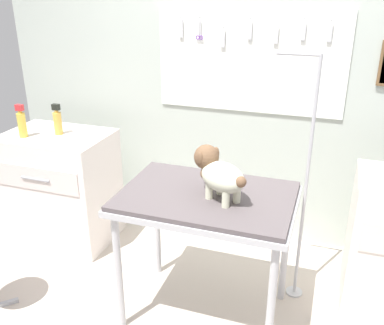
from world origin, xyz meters
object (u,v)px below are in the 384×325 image
Objects in this scene: dog at (218,173)px; spray_bottle_tall at (58,121)px; counter_left at (62,187)px; grooming_table at (206,207)px; grooming_arm at (304,195)px.

spray_bottle_tall is (-1.40, 0.53, -0.00)m from dog.
counter_left is at bearing 160.03° from dog.
grooming_arm is (0.52, 0.36, -0.01)m from grooming_table.
dog is 1.50m from spray_bottle_tall.
grooming_table is 4.30× the size of spray_bottle_tall.
grooming_arm reaches higher than counter_left.
counter_left is (-1.36, 0.50, -0.31)m from grooming_table.
grooming_arm is at bearing 41.07° from dog.
counter_left reaches higher than grooming_table.
grooming_table is at bearing -20.88° from spray_bottle_tall.
dog reaches higher than counter_left.
grooming_table is 1.44m from spray_bottle_tall.
grooming_arm is at bearing -4.43° from spray_bottle_tall.
spray_bottle_tall is at bearing 159.12° from grooming_table.
dog is at bearing -138.93° from grooming_arm.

